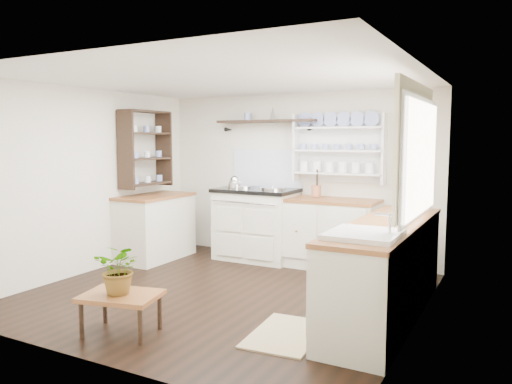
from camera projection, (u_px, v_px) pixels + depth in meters
floor at (225, 293)px, 5.43m from camera, size 4.00×3.80×0.01m
wall_back at (296, 176)px, 6.97m from camera, size 4.00×0.02×2.30m
wall_right at (419, 199)px, 4.37m from camera, size 0.02×3.80×2.30m
wall_left at (89, 181)px, 6.24m from camera, size 0.02×3.80×2.30m
ceiling at (224, 78)px, 5.18m from camera, size 4.00×3.80×0.01m
window at (418, 151)px, 4.48m from camera, size 0.08×1.55×1.22m
aga_cooker at (257, 223)px, 6.96m from camera, size 1.11×0.77×1.02m
back_cabinets at (329, 232)px, 6.50m from camera, size 1.27×0.63×0.90m
right_cabinets at (385, 269)px, 4.67m from camera, size 0.62×2.43×0.90m
belfast_sink at (364, 249)px, 3.98m from camera, size 0.55×0.60×0.45m
left_cabinets at (155, 226)px, 6.96m from camera, size 0.62×1.13×0.90m
plate_rack at (340, 148)px, 6.59m from camera, size 1.20×0.22×0.90m
high_shelf at (267, 122)px, 6.97m from camera, size 1.50×0.29×0.16m
left_shelving at (146, 148)px, 6.91m from camera, size 0.28×0.80×1.05m
kettle at (235, 184)px, 6.93m from camera, size 0.19×0.19×0.23m
utensil_crock at (316, 191)px, 6.61m from camera, size 0.13×0.13×0.15m
center_table at (121, 299)px, 4.29m from camera, size 0.73×0.60×0.35m
potted_plant at (120, 269)px, 4.26m from camera, size 0.48×0.45×0.44m
floor_rug at (286, 334)px, 4.28m from camera, size 0.62×0.89×0.02m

